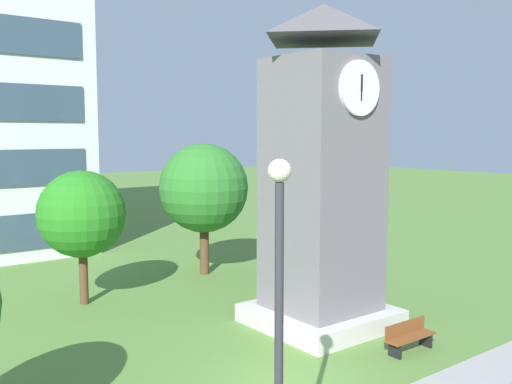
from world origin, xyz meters
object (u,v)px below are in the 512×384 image
at_px(street_lamp, 279,310).
at_px(tree_near_tower, 204,188).
at_px(clock_tower, 322,185).
at_px(tree_streetside, 82,214).
at_px(park_bench, 409,336).

bearing_deg(street_lamp, tree_near_tower, 61.40).
height_order(clock_tower, tree_streetside, clock_tower).
height_order(park_bench, tree_near_tower, tree_near_tower).
bearing_deg(tree_near_tower, park_bench, -91.23).
relative_size(clock_tower, tree_streetside, 2.08).
height_order(street_lamp, tree_near_tower, street_lamp).
xyz_separation_m(clock_tower, tree_near_tower, (0.65, 8.36, -0.77)).
height_order(park_bench, tree_streetside, tree_streetside).
distance_m(clock_tower, park_bench, 5.47).
relative_size(park_bench, tree_near_tower, 0.30).
bearing_deg(park_bench, street_lamp, -155.54).
height_order(clock_tower, tree_near_tower, clock_tower).
bearing_deg(park_bench, tree_near_tower, 88.77).
bearing_deg(tree_near_tower, street_lamp, -118.60).
distance_m(clock_tower, tree_streetside, 9.15).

